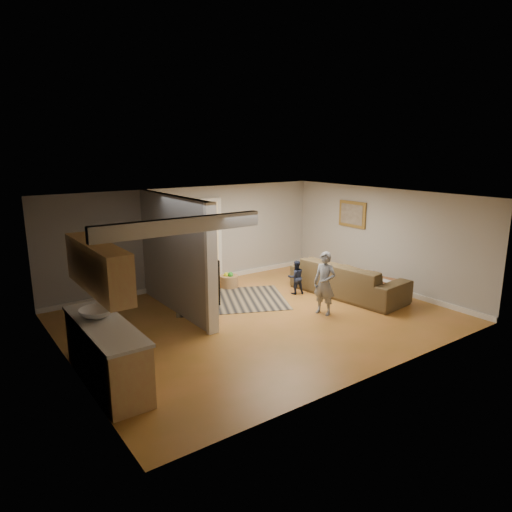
# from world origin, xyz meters

# --- Properties ---
(ground) EXTENTS (7.50, 7.50, 0.00)m
(ground) POSITION_xyz_m (0.00, 0.00, 0.00)
(ground) COLOR olive
(ground) RESTS_ON ground
(room_shell) EXTENTS (7.54, 6.02, 2.52)m
(room_shell) POSITION_xyz_m (-1.07, 0.43, 1.46)
(room_shell) COLOR #A8A4A1
(room_shell) RESTS_ON ground
(area_rug) EXTENTS (3.05, 2.72, 0.01)m
(area_rug) POSITION_xyz_m (0.11, 1.34, 0.01)
(area_rug) COLOR black
(area_rug) RESTS_ON ground
(sofa) EXTENTS (1.40, 2.89, 0.81)m
(sofa) POSITION_xyz_m (2.60, 0.02, 0.00)
(sofa) COLOR #443722
(sofa) RESTS_ON ground
(coffee_table) EXTENTS (1.26, 0.91, 0.67)m
(coffee_table) POSITION_xyz_m (2.81, -0.55, 0.35)
(coffee_table) COLOR maroon
(coffee_table) RESTS_ON ground
(tv_console) EXTENTS (0.75, 1.25, 1.01)m
(tv_console) POSITION_xyz_m (-0.74, 2.19, 0.67)
(tv_console) COLOR maroon
(tv_console) RESTS_ON ground
(speaker_left) EXTENTS (0.12, 0.12, 1.04)m
(speaker_left) POSITION_xyz_m (-0.32, 1.20, 0.52)
(speaker_left) COLOR black
(speaker_left) RESTS_ON ground
(speaker_right) EXTENTS (0.12, 0.12, 1.05)m
(speaker_right) POSITION_xyz_m (-0.44, 2.70, 0.53)
(speaker_right) COLOR black
(speaker_right) RESTS_ON ground
(toy_basket) EXTENTS (0.46, 0.46, 0.41)m
(toy_basket) POSITION_xyz_m (0.64, 2.22, 0.17)
(toy_basket) COLOR #A67548
(toy_basket) RESTS_ON ground
(child) EXTENTS (0.46, 0.57, 1.35)m
(child) POSITION_xyz_m (1.25, -0.57, 0.00)
(child) COLOR gray
(child) RESTS_ON ground
(toddler) EXTENTS (0.48, 0.43, 0.83)m
(toddler) POSITION_xyz_m (1.66, 0.83, 0.00)
(toddler) COLOR #1B223A
(toddler) RESTS_ON ground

